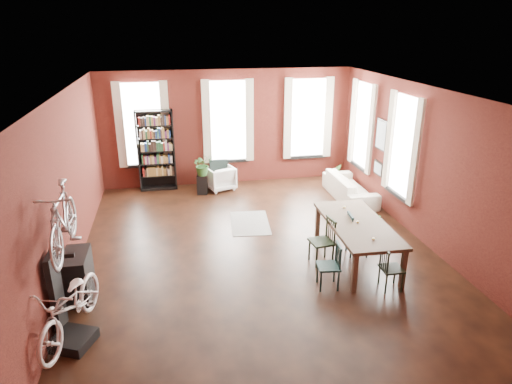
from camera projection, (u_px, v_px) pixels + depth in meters
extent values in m
plane|color=black|center=(259.00, 254.00, 9.17)|extent=(9.00, 9.00, 0.00)
cube|color=white|center=(260.00, 93.00, 8.05)|extent=(7.00, 9.00, 0.04)
cube|color=#441411|center=(228.00, 128.00, 12.75)|extent=(7.00, 0.04, 3.20)
cube|color=#441411|center=(350.00, 324.00, 4.47)|extent=(7.00, 0.04, 3.20)
cube|color=#441411|center=(64.00, 191.00, 7.99)|extent=(0.04, 9.00, 3.20)
cube|color=#441411|center=(429.00, 168.00, 9.23)|extent=(0.04, 9.00, 3.20)
cube|color=white|center=(143.00, 124.00, 12.24)|extent=(1.00, 0.04, 2.20)
cube|color=beige|center=(143.00, 125.00, 12.18)|extent=(1.40, 0.06, 2.30)
cube|color=white|center=(228.00, 121.00, 12.65)|extent=(1.00, 0.04, 2.20)
cube|color=beige|center=(228.00, 122.00, 12.58)|extent=(1.40, 0.06, 2.30)
cube|color=white|center=(308.00, 118.00, 13.06)|extent=(1.00, 0.04, 2.20)
cube|color=beige|center=(308.00, 118.00, 12.99)|extent=(1.40, 0.06, 2.30)
cube|color=white|center=(404.00, 146.00, 10.07)|extent=(0.04, 1.00, 2.20)
cube|color=beige|center=(401.00, 146.00, 10.06)|extent=(0.06, 1.40, 2.30)
cube|color=white|center=(364.00, 126.00, 12.10)|extent=(0.04, 1.00, 2.20)
cube|color=beige|center=(361.00, 126.00, 12.08)|extent=(0.06, 1.40, 2.30)
cube|color=black|center=(382.00, 135.00, 11.08)|extent=(0.04, 0.55, 0.75)
cube|color=black|center=(379.00, 168.00, 11.38)|extent=(0.04, 0.45, 0.35)
cube|color=brown|center=(356.00, 241.00, 8.81)|extent=(1.11, 2.35, 0.79)
cube|color=#183534|center=(328.00, 266.00, 7.90)|extent=(0.42, 0.42, 0.82)
cube|color=#1E2F1B|center=(322.00, 242.00, 8.69)|extent=(0.46, 0.46, 0.90)
cube|color=black|center=(392.00, 269.00, 7.86)|extent=(0.37, 0.37, 0.78)
cube|color=#193337|center=(358.00, 234.00, 9.02)|extent=(0.44, 0.44, 0.87)
cube|color=black|center=(156.00, 151.00, 12.38)|extent=(1.00, 0.32, 2.20)
imported|color=white|center=(220.00, 177.00, 12.61)|extent=(0.88, 0.85, 0.72)
imported|color=beige|center=(350.00, 184.00, 11.94)|extent=(0.61, 2.08, 0.81)
cube|color=black|center=(250.00, 223.00, 10.57)|extent=(0.99, 1.46, 0.01)
cube|color=black|center=(73.00, 340.00, 6.57)|extent=(0.70, 0.70, 0.15)
cube|color=black|center=(56.00, 293.00, 6.68)|extent=(0.16, 0.60, 1.30)
cube|color=black|center=(78.00, 276.00, 7.62)|extent=(0.40, 0.80, 0.80)
cube|color=black|center=(202.00, 185.00, 12.30)|extent=(0.31, 0.31, 0.53)
imported|color=#325823|center=(335.00, 180.00, 12.99)|extent=(0.38, 0.65, 0.28)
imported|color=#386327|center=(377.00, 229.00, 10.07)|extent=(0.39, 0.50, 0.16)
imported|color=silver|center=(66.00, 279.00, 6.26)|extent=(0.86, 1.09, 1.81)
imported|color=#A5A8AD|center=(59.00, 198.00, 6.21)|extent=(0.47, 1.00, 1.66)
imported|color=#2B5B24|center=(203.00, 167.00, 12.13)|extent=(0.70, 0.73, 0.46)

